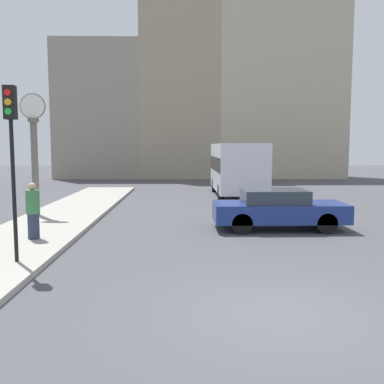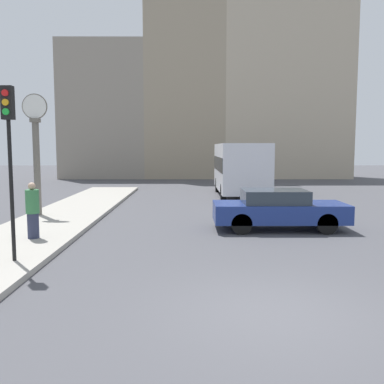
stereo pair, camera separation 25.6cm
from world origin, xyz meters
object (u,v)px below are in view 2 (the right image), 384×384
Objects in this scene: bus_distant at (240,166)px; traffic_light_near at (9,137)px; sedan_car at (278,209)px; street_clock at (36,151)px; pedestrian_green_hoodie at (33,211)px.

bus_distant is 16.49m from traffic_light_near.
street_clock reaches higher than sedan_car.
pedestrian_green_hoodie is at bearing 100.26° from traffic_light_near.
pedestrian_green_hoodie reaches higher than sedan_car.
bus_distant is 1.52× the size of street_clock.
sedan_car is 0.94× the size of street_clock.
bus_distant is at bearing 41.42° from street_clock.
traffic_light_near is 2.46× the size of pedestrian_green_hoodie.
street_clock reaches higher than traffic_light_near.
sedan_car is 1.10× the size of traffic_light_near.
traffic_light_near is at bearing -79.74° from pedestrian_green_hoodie.
traffic_light_near is 0.86× the size of street_clock.
street_clock reaches higher than pedestrian_green_hoodie.
pedestrian_green_hoodie is (-7.63, -2.02, 0.25)m from sedan_car.
street_clock is at bearing -138.58° from bus_distant.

